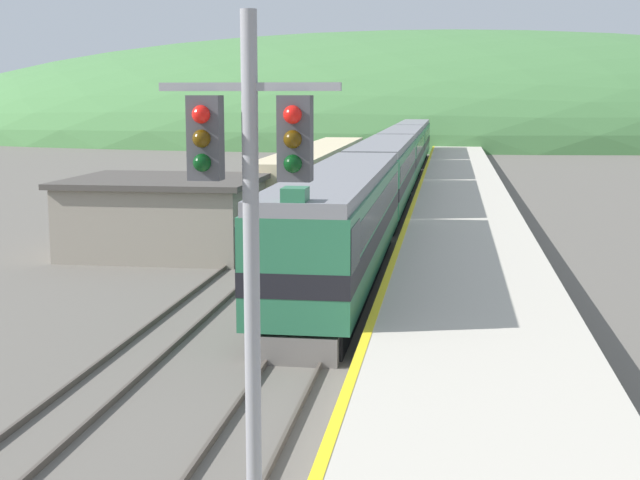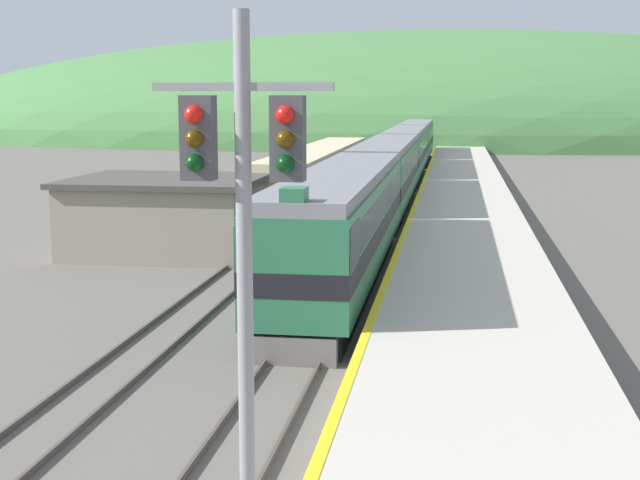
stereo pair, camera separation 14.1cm
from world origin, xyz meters
name	(u,v)px [view 2 (the right image)]	position (x,y,z in m)	size (l,w,h in m)	color
track_main	(404,180)	(0.00, 70.00, 0.08)	(1.52, 180.00, 0.16)	#4C443D
track_siding	(353,180)	(-4.31, 70.00, 0.08)	(1.52, 180.00, 0.16)	#4C443D
platform	(464,206)	(4.71, 50.00, 0.48)	(5.80, 140.00, 0.97)	#BCB5A5
distant_hills	(431,138)	(0.00, 147.01, 0.00)	(185.78, 83.60, 35.08)	#477A42
station_shed	(167,215)	(-8.62, 34.42, 1.71)	(8.37, 7.27, 3.38)	gray
express_train_lead_car	(341,224)	(0.00, 28.49, 2.34)	(3.02, 20.71, 4.65)	black
carriage_second	(386,174)	(0.00, 50.08, 2.33)	(3.01, 20.24, 4.29)	black
carriage_third	(406,152)	(0.00, 71.20, 2.33)	(3.01, 20.24, 4.29)	black
carriage_fourth	(417,140)	(0.00, 92.31, 2.33)	(3.01, 20.24, 4.29)	black
siding_train	(320,177)	(-4.31, 51.70, 1.95)	(2.90, 28.38, 3.78)	black
signal_mast_main	(244,239)	(1.55, 6.86, 5.24)	(2.20, 0.42, 7.97)	gray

